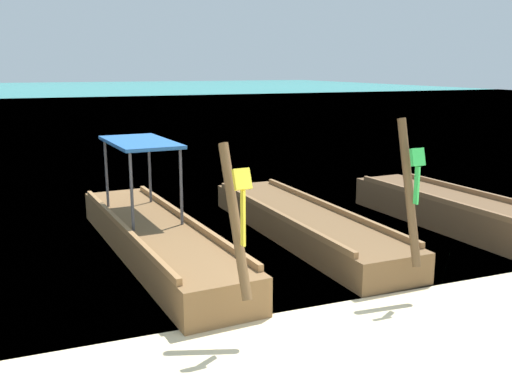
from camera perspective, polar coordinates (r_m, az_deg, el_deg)
name	(u,v)px	position (r m, az deg, el deg)	size (l,w,h in m)	color
sea_water	(54,97)	(66.61, -19.38, 8.93)	(120.00, 120.00, 0.00)	teal
longtail_boat_yellow_ribbon	(156,237)	(9.99, -9.89, -4.40)	(1.69, 6.76, 2.31)	brown
longtail_boat_green_ribbon	(303,224)	(10.95, 4.70, -3.17)	(1.42, 6.36, 2.50)	brown
longtail_boat_pink_ribbon	(492,223)	(11.64, 22.38, -2.85)	(1.62, 7.64, 2.66)	brown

